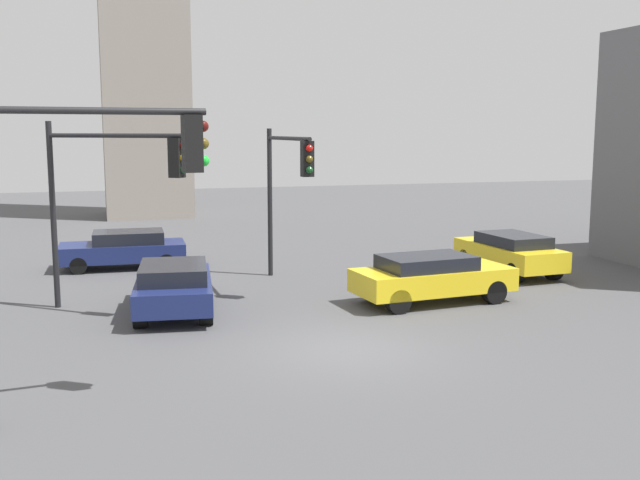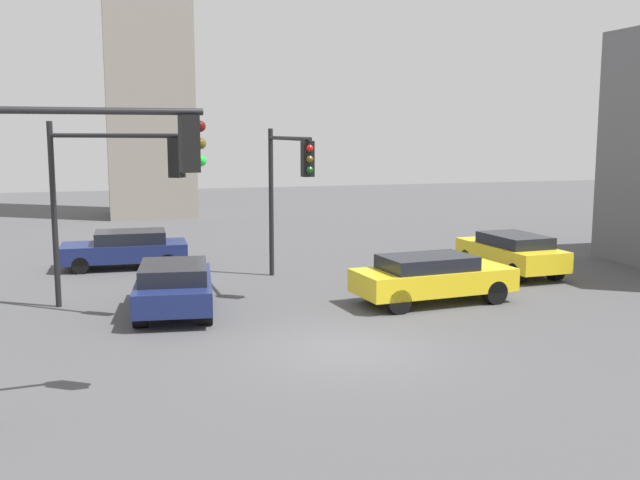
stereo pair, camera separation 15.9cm
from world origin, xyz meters
name	(u,v)px [view 1 (the left image)]	position (x,y,z in m)	size (l,w,h in m)	color
ground_plane	(347,349)	(0.00, 0.00, 0.00)	(95.21, 95.21, 0.00)	#4C4C4F
traffic_light_0	(287,174)	(0.35, 6.82, 3.58)	(0.37, 4.59, 4.97)	black
traffic_light_1	(89,190)	(-5.41, -2.43, 3.92)	(3.81, 0.62, 5.49)	black
traffic_light_2	(112,179)	(-4.89, 4.93, 3.65)	(3.48, 2.82, 5.16)	black
car_0	(174,286)	(-3.40, 4.58, 0.74)	(2.48, 4.52, 1.38)	navy
car_2	(432,277)	(3.80, 3.69, 0.75)	(4.72, 2.31, 1.38)	yellow
car_3	(510,252)	(8.26, 6.88, 0.76)	(2.10, 4.42, 1.40)	yellow
car_4	(124,249)	(-4.44, 11.80, 0.71)	(4.43, 2.02, 1.33)	navy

